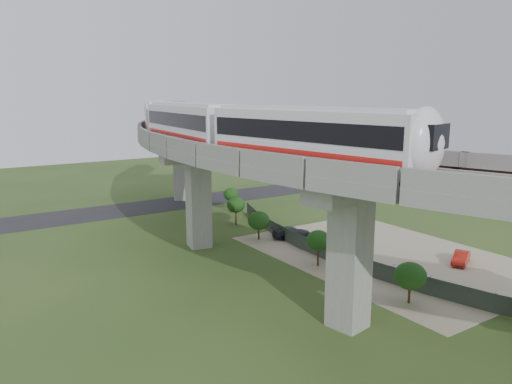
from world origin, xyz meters
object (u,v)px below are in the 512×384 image
at_px(metro_train, 193,120).
at_px(car_white, 407,273).
at_px(car_red, 461,258).
at_px(car_dark, 292,232).

height_order(metro_train, car_white, metro_train).
height_order(metro_train, car_red, metro_train).
bearing_deg(car_red, car_white, -115.24).
bearing_deg(car_dark, metro_train, 75.52).
height_order(car_white, car_red, car_white).
bearing_deg(metro_train, car_dark, -31.84).
relative_size(metro_train, car_dark, 14.56).
bearing_deg(car_white, metro_train, 79.92).
bearing_deg(car_red, metro_train, -166.84).
distance_m(car_white, car_red, 7.20).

